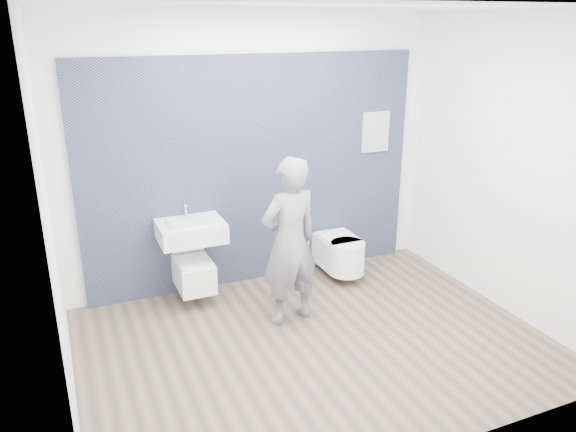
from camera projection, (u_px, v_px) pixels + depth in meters
name	position (u px, v px, depth m)	size (l,w,h in m)	color
ground	(315.00, 343.00, 4.98)	(4.00, 4.00, 0.00)	brown
room_shell	(318.00, 151.00, 4.41)	(4.00, 4.00, 4.00)	white
tile_wall	(257.00, 277.00, 6.26)	(3.60, 0.06, 2.40)	black
washbasin	(191.00, 231.00, 5.48)	(0.63, 0.48, 0.48)	white
toilet_square	(194.00, 272.00, 5.63)	(0.34, 0.50, 0.67)	white
toilet_rounded	(341.00, 253.00, 6.16)	(0.39, 0.66, 0.36)	white
info_placard	(369.00, 258.00, 6.74)	(0.33, 0.03, 0.44)	white
visitor	(290.00, 242.00, 5.11)	(0.58, 0.38, 1.59)	gray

